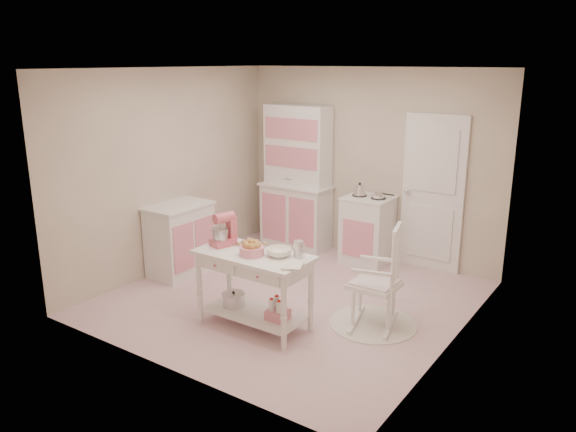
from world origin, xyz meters
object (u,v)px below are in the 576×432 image
object	(u,v)px
base_cabinet	(180,239)
work_table	(254,290)
stand_mixer	(223,230)
stove	(367,230)
rocking_chair	(375,275)
hutch	(296,177)
bread_basket	(252,251)

from	to	relation	value
base_cabinet	work_table	xyz separation A→B (m)	(1.71, -0.65, -0.06)
base_cabinet	stand_mixer	world-z (taller)	stand_mixer
stove	stand_mixer	distance (m)	2.48
stove	base_cabinet	world-z (taller)	same
rocking_chair	hutch	bearing A→B (deg)	125.68
hutch	rocking_chair	distance (m)	2.78
base_cabinet	hutch	bearing A→B (deg)	71.60
rocking_chair	stand_mixer	bearing A→B (deg)	-168.99
hutch	work_table	size ratio (longest dim) A/B	1.73
rocking_chair	stand_mixer	distance (m)	1.65
stove	base_cabinet	size ratio (longest dim) A/B	1.00
hutch	work_table	distance (m)	2.76
stand_mixer	bread_basket	size ratio (longest dim) A/B	1.36
stand_mixer	work_table	bearing A→B (deg)	14.27
stove	hutch	bearing A→B (deg)	177.61
work_table	stand_mixer	world-z (taller)	stand_mixer
stove	bread_basket	xyz separation A→B (m)	(-0.07, -2.45, 0.39)
bread_basket	hutch	bearing A→B (deg)	114.43
hutch	base_cabinet	xyz separation A→B (m)	(-0.60, -1.79, -0.58)
stand_mixer	base_cabinet	bearing A→B (deg)	170.89
work_table	bread_basket	bearing A→B (deg)	-68.20
stand_mixer	bread_basket	distance (m)	0.46
stove	base_cabinet	distance (m)	2.50
work_table	stand_mixer	size ratio (longest dim) A/B	3.53
hutch	stand_mixer	distance (m)	2.53
stove	stand_mixer	xyz separation A→B (m)	(-0.51, -2.38, 0.51)
hutch	stand_mixer	bearing A→B (deg)	-74.03
stove	work_table	size ratio (longest dim) A/B	0.77
stove	work_table	world-z (taller)	stove
hutch	base_cabinet	bearing A→B (deg)	-108.40
base_cabinet	stove	bearing A→B (deg)	44.15
hutch	base_cabinet	distance (m)	1.98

